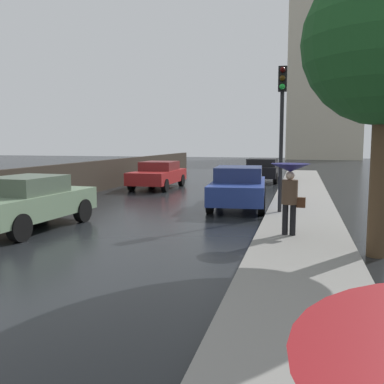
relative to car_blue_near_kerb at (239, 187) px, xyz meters
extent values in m
cube|color=gray|center=(2.23, -10.85, -0.67)|extent=(2.20, 60.00, 0.14)
cube|color=navy|center=(0.00, 0.00, -0.12)|extent=(2.17, 4.67, 0.65)
cube|color=navy|center=(0.00, 0.01, 0.46)|extent=(1.76, 2.15, 0.51)
cylinder|color=black|center=(-0.95, 1.42, -0.44)|extent=(0.27, 0.62, 0.61)
cylinder|color=black|center=(0.72, 1.55, -0.44)|extent=(0.27, 0.62, 0.61)
cylinder|color=black|center=(-0.72, -1.56, -0.44)|extent=(0.27, 0.62, 0.61)
cylinder|color=black|center=(0.95, -1.43, -0.44)|extent=(0.27, 0.62, 0.61)
cube|color=maroon|center=(-4.86, 5.28, -0.14)|extent=(1.84, 4.32, 0.60)
cube|color=maroon|center=(-4.86, 5.55, 0.38)|extent=(1.62, 1.91, 0.44)
cylinder|color=black|center=(-4.02, 3.85, -0.43)|extent=(0.22, 0.62, 0.62)
cylinder|color=black|center=(-5.70, 3.86, -0.43)|extent=(0.22, 0.62, 0.62)
cylinder|color=black|center=(-4.01, 6.70, -0.43)|extent=(0.22, 0.62, 0.62)
cylinder|color=black|center=(-5.70, 6.71, -0.43)|extent=(0.22, 0.62, 0.62)
cube|color=slate|center=(-4.91, -5.24, -0.09)|extent=(1.95, 4.16, 0.64)
cube|color=#4D5C49|center=(-4.91, -5.31, 0.46)|extent=(1.59, 1.96, 0.46)
cylinder|color=black|center=(-4.24, -6.63, -0.41)|extent=(0.27, 0.69, 0.68)
cylinder|color=black|center=(-4.05, -3.96, -0.41)|extent=(0.27, 0.69, 0.68)
cylinder|color=black|center=(-5.58, -3.85, -0.41)|extent=(0.27, 0.69, 0.68)
cube|color=black|center=(-0.04, 10.39, -0.11)|extent=(1.89, 4.27, 0.61)
cube|color=black|center=(-0.04, 10.16, 0.41)|extent=(1.64, 2.32, 0.44)
cylinder|color=black|center=(-0.86, 11.80, -0.42)|extent=(0.23, 0.65, 0.65)
cylinder|color=black|center=(0.82, 11.78, -0.42)|extent=(0.23, 0.65, 0.65)
cylinder|color=black|center=(-0.90, 9.00, -0.42)|extent=(0.23, 0.65, 0.65)
cylinder|color=black|center=(0.78, 8.98, -0.42)|extent=(0.23, 0.65, 0.65)
cylinder|color=black|center=(2.00, -4.95, -0.23)|extent=(0.14, 0.14, 0.75)
cylinder|color=black|center=(1.82, -4.93, -0.23)|extent=(0.14, 0.14, 0.75)
cylinder|color=#4C3828|center=(1.91, -4.94, 0.43)|extent=(0.37, 0.37, 0.57)
sphere|color=beige|center=(1.91, -4.94, 0.82)|extent=(0.20, 0.20, 0.20)
cube|color=#3F2314|center=(2.17, -4.96, 0.19)|extent=(0.21, 0.12, 0.24)
cylinder|color=#4C4C51|center=(1.91, -4.94, 0.74)|extent=(0.02, 0.02, 0.73)
cone|color=navy|center=(1.91, -4.94, 1.00)|extent=(0.91, 0.91, 0.19)
cylinder|color=black|center=(1.53, -1.52, 1.27)|extent=(0.12, 0.12, 3.75)
cube|color=black|center=(1.53, -1.52, 3.52)|extent=(0.26, 0.26, 0.75)
sphere|color=#360503|center=(1.53, -1.69, 3.77)|extent=(0.17, 0.17, 0.17)
sphere|color=#392405|center=(1.53, -1.69, 3.52)|extent=(0.17, 0.17, 0.17)
sphere|color=green|center=(1.53, -1.69, 3.27)|extent=(0.17, 0.17, 0.17)
cylinder|color=#4C3823|center=(3.70, -5.93, 0.84)|extent=(0.39, 0.39, 3.16)
cube|color=beige|center=(5.13, 47.30, 9.82)|extent=(10.07, 10.37, 21.13)
camera|label=1|loc=(2.15, -15.25, 1.61)|focal=40.17mm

